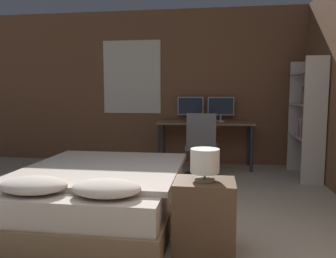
{
  "coord_description": "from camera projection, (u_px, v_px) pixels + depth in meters",
  "views": [
    {
      "loc": [
        0.5,
        -1.93,
        1.25
      ],
      "look_at": [
        -0.14,
        2.55,
        0.75
      ],
      "focal_mm": 35.0,
      "sensor_mm": 36.0,
      "label": 1
    }
  ],
  "objects": [
    {
      "name": "office_chair",
      "position": [
        201.0,
        151.0,
        4.82
      ],
      "size": [
        0.52,
        0.52,
        0.96
      ],
      "color": "black",
      "rests_on": "ground_plane"
    },
    {
      "name": "monitor_left",
      "position": [
        191.0,
        107.0,
        5.66
      ],
      "size": [
        0.44,
        0.16,
        0.41
      ],
      "color": "#B7B7BC",
      "rests_on": "desk"
    },
    {
      "name": "nightstand",
      "position": [
        204.0,
        216.0,
        2.56
      ],
      "size": [
        0.47,
        0.37,
        0.57
      ],
      "color": "brown",
      "rests_on": "ground_plane"
    },
    {
      "name": "keyboard",
      "position": [
        205.0,
        122.0,
        5.28
      ],
      "size": [
        0.36,
        0.13,
        0.02
      ],
      "color": "#B7B7BC",
      "rests_on": "desk"
    },
    {
      "name": "computer_mouse",
      "position": [
        222.0,
        122.0,
        5.24
      ],
      "size": [
        0.07,
        0.05,
        0.04
      ],
      "color": "#B7B7BC",
      "rests_on": "desk"
    },
    {
      "name": "bedside_lamp",
      "position": [
        205.0,
        161.0,
        2.51
      ],
      "size": [
        0.22,
        0.22,
        0.25
      ],
      "color": "gray",
      "rests_on": "nightstand"
    },
    {
      "name": "wall_back",
      "position": [
        186.0,
        87.0,
        5.81
      ],
      "size": [
        12.0,
        0.08,
        2.7
      ],
      "color": "brown",
      "rests_on": "ground_plane"
    },
    {
      "name": "bookshelf",
      "position": [
        308.0,
        115.0,
        4.69
      ],
      "size": [
        0.3,
        0.9,
        1.74
      ],
      "color": "beige",
      "rests_on": "ground_plane"
    },
    {
      "name": "desk",
      "position": [
        205.0,
        128.0,
        5.48
      ],
      "size": [
        1.58,
        0.58,
        0.77
      ],
      "color": "#846042",
      "rests_on": "ground_plane"
    },
    {
      "name": "bed",
      "position": [
        101.0,
        192.0,
        3.29
      ],
      "size": [
        1.56,
        1.92,
        0.58
      ],
      "color": "#846647",
      "rests_on": "ground_plane"
    },
    {
      "name": "monitor_right",
      "position": [
        221.0,
        107.0,
        5.59
      ],
      "size": [
        0.44,
        0.16,
        0.41
      ],
      "color": "#B7B7BC",
      "rests_on": "desk"
    }
  ]
}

